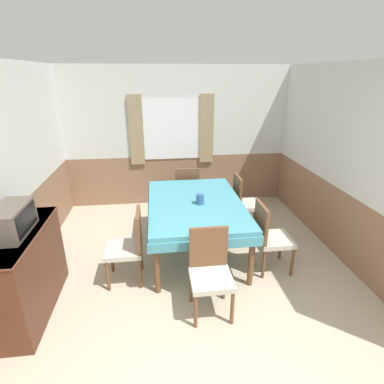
{
  "coord_description": "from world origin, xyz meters",
  "views": [
    {
      "loc": [
        -0.42,
        -1.7,
        2.44
      ],
      "look_at": [
        0.05,
        2.09,
        0.93
      ],
      "focal_mm": 28.0,
      "sensor_mm": 36.0,
      "label": 1
    }
  ],
  "objects_px": {
    "dining_table": "(195,208)",
    "chair_left_near": "(129,244)",
    "vase": "(200,199)",
    "chair_head_window": "(186,190)",
    "chair_right_near": "(269,235)",
    "sideboard": "(25,273)",
    "tv": "(12,221)",
    "chair_head_near": "(210,269)",
    "chair_right_far": "(244,201)"
  },
  "relations": [
    {
      "from": "dining_table",
      "to": "chair_left_near",
      "type": "relative_size",
      "value": 2.03
    },
    {
      "from": "vase",
      "to": "chair_left_near",
      "type": "bearing_deg",
      "value": -152.67
    },
    {
      "from": "chair_head_window",
      "to": "chair_left_near",
      "type": "bearing_deg",
      "value": -116.97
    },
    {
      "from": "chair_right_near",
      "to": "chair_left_near",
      "type": "height_order",
      "value": "same"
    },
    {
      "from": "dining_table",
      "to": "chair_head_window",
      "type": "height_order",
      "value": "chair_head_window"
    },
    {
      "from": "chair_head_window",
      "to": "sideboard",
      "type": "xyz_separation_m",
      "value": [
        -1.94,
        -2.16,
        -0.01
      ]
    },
    {
      "from": "sideboard",
      "to": "tv",
      "type": "xyz_separation_m",
      "value": [
        0.0,
        -0.01,
        0.62
      ]
    },
    {
      "from": "dining_table",
      "to": "tv",
      "type": "xyz_separation_m",
      "value": [
        -1.94,
        -0.99,
        0.43
      ]
    },
    {
      "from": "sideboard",
      "to": "tv",
      "type": "distance_m",
      "value": 0.62
    },
    {
      "from": "chair_left_near",
      "to": "tv",
      "type": "height_order",
      "value": "tv"
    },
    {
      "from": "chair_head_near",
      "to": "vase",
      "type": "distance_m",
      "value": 1.16
    },
    {
      "from": "sideboard",
      "to": "chair_head_window",
      "type": "bearing_deg",
      "value": 47.96
    },
    {
      "from": "vase",
      "to": "chair_head_near",
      "type": "bearing_deg",
      "value": -92.81
    },
    {
      "from": "chair_left_near",
      "to": "vase",
      "type": "xyz_separation_m",
      "value": [
        0.94,
        0.49,
        0.34
      ]
    },
    {
      "from": "sideboard",
      "to": "chair_right_near",
      "type": "bearing_deg",
      "value": 8.25
    },
    {
      "from": "dining_table",
      "to": "chair_head_near",
      "type": "xyz_separation_m",
      "value": [
        -0.0,
        -1.18,
        -0.17
      ]
    },
    {
      "from": "dining_table",
      "to": "chair_head_window",
      "type": "bearing_deg",
      "value": 90.0
    },
    {
      "from": "vase",
      "to": "chair_right_far",
      "type": "bearing_deg",
      "value": 37.53
    },
    {
      "from": "dining_table",
      "to": "chair_right_near",
      "type": "distance_m",
      "value": 1.07
    },
    {
      "from": "chair_head_near",
      "to": "sideboard",
      "type": "bearing_deg",
      "value": -6.08
    },
    {
      "from": "dining_table",
      "to": "chair_right_near",
      "type": "bearing_deg",
      "value": -32.41
    },
    {
      "from": "chair_head_near",
      "to": "sideboard",
      "type": "relative_size",
      "value": 0.75
    },
    {
      "from": "chair_head_near",
      "to": "vase",
      "type": "relative_size",
      "value": 6.64
    },
    {
      "from": "chair_right_near",
      "to": "chair_head_window",
      "type": "relative_size",
      "value": 1.0
    },
    {
      "from": "chair_head_near",
      "to": "sideboard",
      "type": "distance_m",
      "value": 1.96
    },
    {
      "from": "dining_table",
      "to": "chair_left_near",
      "type": "distance_m",
      "value": 1.07
    },
    {
      "from": "chair_right_far",
      "to": "chair_left_near",
      "type": "xyz_separation_m",
      "value": [
        -1.78,
        -1.13,
        0.0
      ]
    },
    {
      "from": "tv",
      "to": "chair_right_far",
      "type": "bearing_deg",
      "value": 28.76
    },
    {
      "from": "chair_right_far",
      "to": "chair_head_window",
      "type": "bearing_deg",
      "value": -124.81
    },
    {
      "from": "chair_right_near",
      "to": "vase",
      "type": "relative_size",
      "value": 6.64
    },
    {
      "from": "chair_head_window",
      "to": "sideboard",
      "type": "distance_m",
      "value": 2.9
    },
    {
      "from": "chair_left_near",
      "to": "sideboard",
      "type": "relative_size",
      "value": 0.75
    },
    {
      "from": "tv",
      "to": "chair_left_near",
      "type": "bearing_deg",
      "value": 22.0
    },
    {
      "from": "tv",
      "to": "vase",
      "type": "height_order",
      "value": "tv"
    },
    {
      "from": "sideboard",
      "to": "vase",
      "type": "distance_m",
      "value": 2.22
    },
    {
      "from": "chair_right_near",
      "to": "tv",
      "type": "height_order",
      "value": "tv"
    },
    {
      "from": "chair_left_near",
      "to": "tv",
      "type": "xyz_separation_m",
      "value": [
        -1.05,
        -0.43,
        0.61
      ]
    },
    {
      "from": "chair_head_near",
      "to": "vase",
      "type": "bearing_deg",
      "value": -92.81
    },
    {
      "from": "dining_table",
      "to": "chair_left_near",
      "type": "xyz_separation_m",
      "value": [
        -0.89,
        -0.56,
        -0.17
      ]
    },
    {
      "from": "tv",
      "to": "sideboard",
      "type": "bearing_deg",
      "value": 103.48
    },
    {
      "from": "chair_right_near",
      "to": "chair_head_window",
      "type": "height_order",
      "value": "same"
    },
    {
      "from": "tv",
      "to": "chair_head_near",
      "type": "bearing_deg",
      "value": -5.66
    },
    {
      "from": "dining_table",
      "to": "chair_head_near",
      "type": "distance_m",
      "value": 1.19
    },
    {
      "from": "chair_left_near",
      "to": "chair_right_far",
      "type": "bearing_deg",
      "value": -57.59
    },
    {
      "from": "dining_table",
      "to": "chair_right_near",
      "type": "height_order",
      "value": "chair_right_near"
    },
    {
      "from": "chair_right_near",
      "to": "chair_head_window",
      "type": "xyz_separation_m",
      "value": [
        -0.89,
        1.75,
        0.0
      ]
    },
    {
      "from": "chair_right_near",
      "to": "sideboard",
      "type": "relative_size",
      "value": 0.75
    },
    {
      "from": "dining_table",
      "to": "chair_right_near",
      "type": "xyz_separation_m",
      "value": [
        0.89,
        -0.56,
        -0.17
      ]
    },
    {
      "from": "chair_right_near",
      "to": "chair_head_window",
      "type": "bearing_deg",
      "value": -153.03
    },
    {
      "from": "chair_head_window",
      "to": "tv",
      "type": "relative_size",
      "value": 1.71
    }
  ]
}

